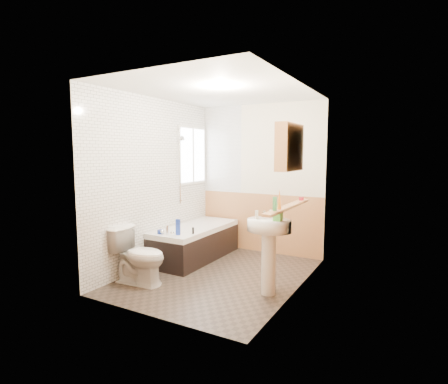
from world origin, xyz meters
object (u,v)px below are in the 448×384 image
(bathtub, at_px, (196,241))
(pine_shelf, at_px, (288,207))
(medicine_cabinet, at_px, (289,147))
(toilet, at_px, (139,256))
(sink, at_px, (269,241))

(bathtub, relative_size, pine_shelf, 1.20)
(bathtub, bearing_deg, pine_shelf, -21.52)
(bathtub, height_order, pine_shelf, pine_shelf)
(bathtub, relative_size, medicine_cabinet, 2.68)
(toilet, distance_m, medicine_cabinet, 2.35)
(bathtub, xyz_separation_m, medicine_cabinet, (1.74, -0.61, 1.48))
(bathtub, distance_m, toilet, 1.27)
(sink, relative_size, pine_shelf, 0.75)
(medicine_cabinet, bearing_deg, pine_shelf, -71.75)
(pine_shelf, xyz_separation_m, medicine_cabinet, (-0.03, 0.08, 0.69))
(bathtub, bearing_deg, medicine_cabinet, -19.40)
(toilet, xyz_separation_m, medicine_cabinet, (1.77, 0.66, 1.39))
(pine_shelf, bearing_deg, sink, -157.77)
(toilet, relative_size, pine_shelf, 0.55)
(toilet, relative_size, medicine_cabinet, 1.22)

